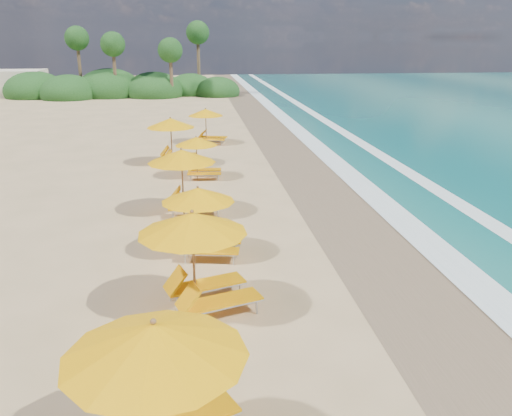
{
  "coord_description": "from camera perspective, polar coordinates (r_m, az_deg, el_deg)",
  "views": [
    {
      "loc": [
        -1.86,
        -15.64,
        6.3
      ],
      "look_at": [
        0.0,
        0.0,
        1.2
      ],
      "focal_mm": 37.07,
      "sensor_mm": 36.0,
      "label": 1
    }
  ],
  "objects": [
    {
      "name": "wet_sand",
      "position": [
        17.85,
        12.88,
        -3.18
      ],
      "size": [
        4.0,
        160.0,
        0.01
      ],
      "primitive_type": "cube",
      "color": "#80684C",
      "rests_on": "ground"
    },
    {
      "name": "beach_building",
      "position": [
        66.93,
        -24.86,
        12.15
      ],
      "size": [
        7.0,
        5.0,
        2.8
      ],
      "primitive_type": "cube",
      "color": "beige",
      "rests_on": "ground"
    },
    {
      "name": "station_5",
      "position": [
        19.58,
        -7.38,
        3.32
      ],
      "size": [
        2.69,
        2.48,
        2.51
      ],
      "rotation": [
        0.0,
        0.0,
        0.0
      ],
      "color": "olive",
      "rests_on": "ground"
    },
    {
      "name": "station_8",
      "position": [
        33.03,
        -5.14,
        9.04
      ],
      "size": [
        2.72,
        2.63,
        2.19
      ],
      "rotation": [
        0.0,
        0.0,
        -0.26
      ],
      "color": "olive",
      "rests_on": "ground"
    },
    {
      "name": "treeline",
      "position": [
        61.91,
        -14.6,
        12.48
      ],
      "size": [
        25.8,
        8.8,
        9.74
      ],
      "color": "#163D14",
      "rests_on": "ground"
    },
    {
      "name": "station_3",
      "position": [
        12.5,
        -5.88,
        -5.01
      ],
      "size": [
        3.29,
        3.21,
        2.58
      ],
      "rotation": [
        0.0,
        0.0,
        0.32
      ],
      "color": "olive",
      "rests_on": "ground"
    },
    {
      "name": "station_6",
      "position": [
        24.72,
        -6.06,
        5.75
      ],
      "size": [
        2.23,
        2.08,
        2.0
      ],
      "rotation": [
        0.0,
        0.0,
        -0.06
      ],
      "color": "olive",
      "rests_on": "ground"
    },
    {
      "name": "station_7",
      "position": [
        27.58,
        -8.73,
        7.48
      ],
      "size": [
        2.95,
        2.81,
        2.48
      ],
      "rotation": [
        0.0,
        0.0,
        0.17
      ],
      "color": "olive",
      "rests_on": "ground"
    },
    {
      "name": "surf_foam",
      "position": [
        18.9,
        20.63,
        -2.65
      ],
      "size": [
        4.0,
        160.0,
        0.01
      ],
      "color": "white",
      "rests_on": "ground"
    },
    {
      "name": "station_2",
      "position": [
        8.14,
        -9.11,
        -18.52
      ],
      "size": [
        3.51,
        3.49,
        2.67
      ],
      "rotation": [
        0.0,
        0.0,
        0.44
      ],
      "color": "olive",
      "rests_on": "ground"
    },
    {
      "name": "station_4",
      "position": [
        15.69,
        -5.59,
        -1.0
      ],
      "size": [
        2.62,
        2.49,
        2.2
      ],
      "rotation": [
        0.0,
        0.0,
        -0.17
      ],
      "color": "olive",
      "rests_on": "ground"
    },
    {
      "name": "ground",
      "position": [
        16.97,
        0.0,
        -3.86
      ],
      "size": [
        160.0,
        160.0,
        0.0
      ],
      "primitive_type": "plane",
      "color": "tan",
      "rests_on": "ground"
    }
  ]
}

